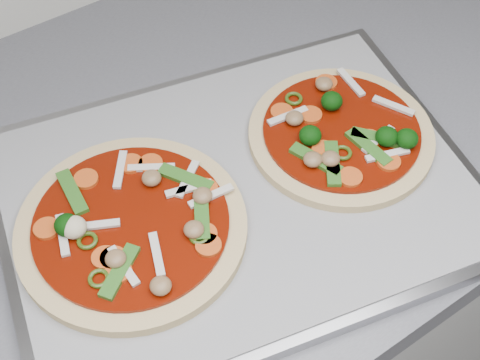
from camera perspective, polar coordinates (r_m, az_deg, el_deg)
baking_tray at (r=0.70m, az=-0.14°, el=-1.14°), size 0.55×0.45×0.02m
parchment at (r=0.69m, az=-0.14°, el=-0.69°), size 0.52×0.43×0.00m
pizza_left at (r=0.66m, az=-9.23°, el=-3.92°), size 0.29×0.29×0.04m
pizza_right at (r=0.73m, az=8.65°, el=3.92°), size 0.23×0.23×0.03m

